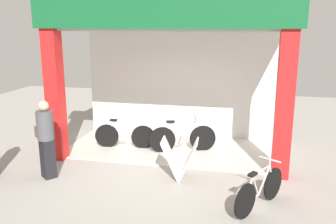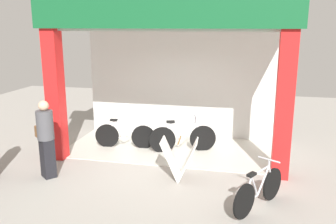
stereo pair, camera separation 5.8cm
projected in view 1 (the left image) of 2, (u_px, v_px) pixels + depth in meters
ground_plane at (162, 167)px, 8.28m from camera, size 19.07×19.07×0.00m
shop_facade at (174, 69)px, 9.04m from camera, size 5.73×2.81×3.91m
bicycle_inside_0 at (125, 135)px, 9.45m from camera, size 1.61×0.44×0.89m
bicycle_inside_1 at (182, 138)px, 9.16m from camera, size 1.65×0.64×0.95m
bicycle_parked_0 at (260, 190)px, 6.33m from camera, size 0.85×1.35×0.86m
sandwich_board_sign at (180, 159)px, 7.57m from camera, size 0.81×0.61×0.87m
pedestrian_2 at (46, 138)px, 7.54m from camera, size 0.66×0.61×1.67m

